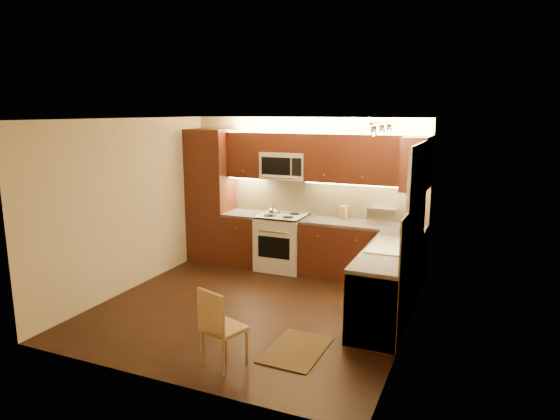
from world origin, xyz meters
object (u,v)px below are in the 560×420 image
at_px(dining_chair, 224,327).
at_px(sink, 392,241).
at_px(stove, 282,242).
at_px(toaster_oven, 383,215).
at_px(knife_block, 344,213).
at_px(soap_bottle, 419,228).
at_px(microwave, 285,166).
at_px(kettle, 274,210).

bearing_deg(dining_chair, sink, 76.16).
xyz_separation_m(stove, toaster_oven, (1.63, 0.14, 0.57)).
distance_m(toaster_oven, knife_block, 0.64).
height_order(soap_bottle, dining_chair, soap_bottle).
height_order(microwave, dining_chair, microwave).
bearing_deg(kettle, soap_bottle, -15.50).
bearing_deg(kettle, knife_block, 6.68).
bearing_deg(stove, knife_block, 11.05).
xyz_separation_m(stove, kettle, (-0.09, -0.13, 0.55)).
distance_m(microwave, toaster_oven, 1.77).
xyz_separation_m(knife_block, dining_chair, (-0.30, -3.35, -0.58)).
distance_m(sink, kettle, 2.32).
bearing_deg(toaster_oven, kettle, -168.45).
relative_size(microwave, dining_chair, 0.89).
distance_m(kettle, dining_chair, 3.18).
height_order(stove, sink, sink).
bearing_deg(sink, knife_block, 127.40).
bearing_deg(knife_block, toaster_oven, -3.43).
distance_m(microwave, knife_block, 1.22).
bearing_deg(knife_block, dining_chair, -93.71).
height_order(kettle, dining_chair, kettle).
bearing_deg(soap_bottle, knife_block, 178.82).
relative_size(microwave, kettle, 4.02).
distance_m(sink, soap_bottle, 0.80).
xyz_separation_m(microwave, toaster_oven, (1.63, 0.00, -0.69)).
xyz_separation_m(stove, microwave, (0.00, 0.14, 1.26)).
distance_m(stove, microwave, 1.27).
bearing_deg(sink, kettle, 154.45).
height_order(stove, toaster_oven, toaster_oven).
height_order(microwave, sink, microwave).
relative_size(stove, soap_bottle, 5.20).
height_order(microwave, toaster_oven, microwave).
bearing_deg(soap_bottle, sink, -84.67).
height_order(toaster_oven, soap_bottle, toaster_oven).
distance_m(sink, dining_chair, 2.47).
distance_m(stove, toaster_oven, 1.73).
distance_m(soap_bottle, dining_chair, 3.24).
distance_m(kettle, toaster_oven, 1.74).
distance_m(microwave, soap_bottle, 2.41).
height_order(stove, microwave, microwave).
xyz_separation_m(toaster_oven, soap_bottle, (0.61, -0.50, -0.04)).
relative_size(kettle, dining_chair, 0.22).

